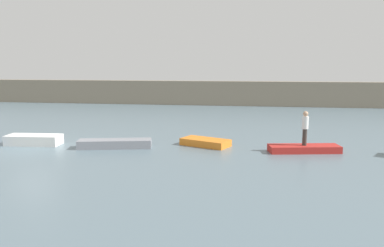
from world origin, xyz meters
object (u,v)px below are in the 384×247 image
rowboat_grey (115,144)px  person_white_shirt (305,126)px  rowboat_red (304,149)px  rowboat_white (34,140)px  rowboat_orange (205,142)px

rowboat_grey → person_white_shirt: person_white_shirt is taller
rowboat_grey → rowboat_red: 9.83m
rowboat_white → rowboat_red: (14.52, 0.49, -0.10)m
rowboat_white → rowboat_grey: (4.70, -0.06, -0.05)m
rowboat_orange → rowboat_red: 5.18m
rowboat_red → person_white_shirt: (0.00, 0.00, 1.16)m
rowboat_white → person_white_shirt: 14.57m
rowboat_orange → rowboat_grey: bearing=-141.4°
person_white_shirt → rowboat_red: bearing=-172.9°
rowboat_orange → person_white_shirt: bearing=14.6°
rowboat_grey → rowboat_red: rowboat_grey is taller
rowboat_white → rowboat_red: size_ratio=0.83×
rowboat_orange → person_white_shirt: 5.31m
rowboat_red → person_white_shirt: 1.16m
rowboat_orange → rowboat_white: bearing=-149.4°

